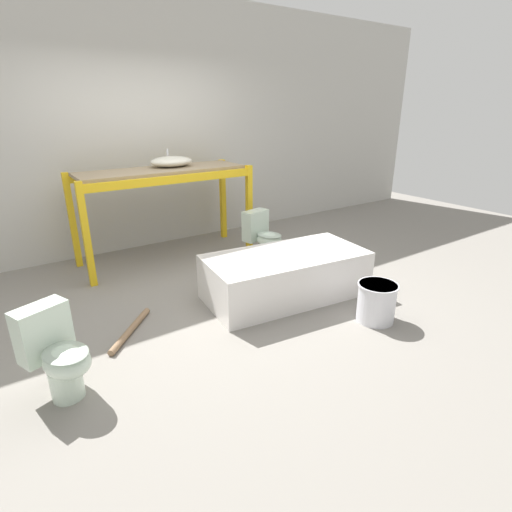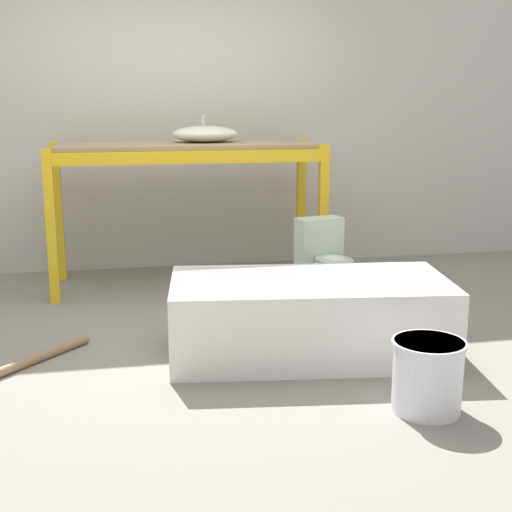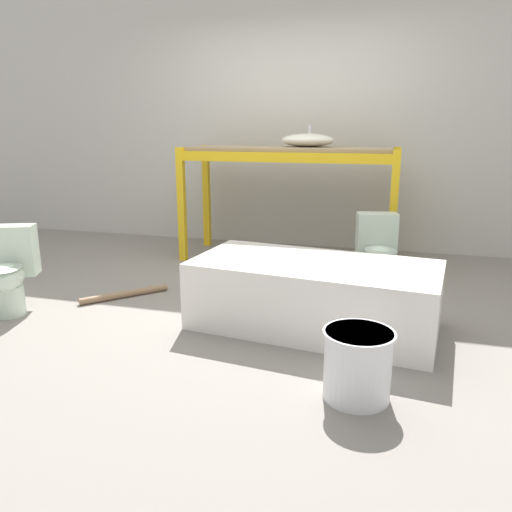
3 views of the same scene
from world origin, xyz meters
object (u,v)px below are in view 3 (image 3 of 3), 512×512
Objects in this scene: toilet_far at (378,252)px; bucket_white at (358,363)px; bathtub_main at (314,290)px; sink_basin at (308,140)px; toilet_near at (8,270)px.

toilet_far is 1.81m from bucket_white.
bathtub_main is at bearing 112.67° from bucket_white.
toilet_near is at bearing -129.86° from sink_basin.
sink_basin is 1.45× the size of bucket_white.
toilet_far is at bearing 4.86° from toilet_near.
bathtub_main is at bearing -78.06° from sink_basin.
sink_basin reaches higher than toilet_near.
bucket_white is (0.75, -2.68, -1.02)m from sink_basin.
bathtub_main is 4.73× the size of bucket_white.
bathtub_main is at bearing -124.32° from toilet_far.
sink_basin is at bearing 28.57° from toilet_near.
toilet_near and toilet_far have the same top height.
sink_basin is at bearing 119.09° from toilet_far.
toilet_far is 1.76× the size of bucket_white.
toilet_near is 2.87m from toilet_far.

